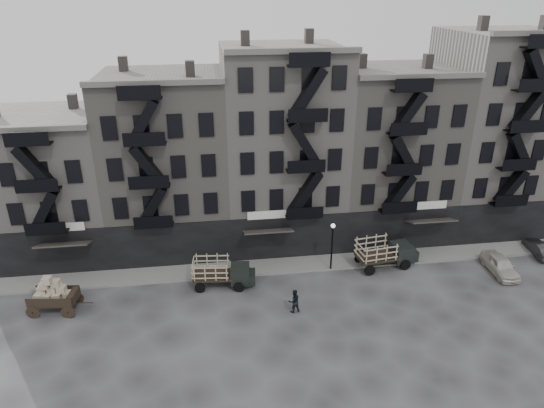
{
  "coord_description": "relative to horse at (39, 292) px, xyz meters",
  "views": [
    {
      "loc": [
        -6.53,
        -30.66,
        21.42
      ],
      "look_at": [
        -1.7,
        4.0,
        5.66
      ],
      "focal_mm": 32.0,
      "sensor_mm": 36.0,
      "label": 1
    }
  ],
  "objects": [
    {
      "name": "building_west",
      "position": [
        -0.44,
        8.26,
        5.3
      ],
      "size": [
        10.0,
        11.35,
        13.2
      ],
      "color": "gray",
      "rests_on": "ground"
    },
    {
      "name": "sidewalk",
      "position": [
        19.56,
        2.19,
        -0.63
      ],
      "size": [
        55.0,
        2.5,
        0.15
      ],
      "primitive_type": "cube",
      "color": "slate",
      "rests_on": "ground"
    },
    {
      "name": "stake_truck_east",
      "position": [
        27.15,
        1.03,
        0.76
      ],
      "size": [
        5.32,
        2.66,
        2.57
      ],
      "rotation": [
        0.0,
        0.0,
        0.13
      ],
      "color": "black",
      "rests_on": "ground"
    },
    {
      "name": "building_mideast",
      "position": [
        29.56,
        8.26,
        6.79
      ],
      "size": [
        10.0,
        11.35,
        16.2
      ],
      "color": "slate",
      "rests_on": "ground"
    },
    {
      "name": "stake_truck_west",
      "position": [
        13.62,
        0.01,
        0.65
      ],
      "size": [
        4.91,
        2.39,
        2.38
      ],
      "rotation": [
        0.0,
        0.0,
        -0.11
      ],
      "color": "black",
      "rests_on": "ground"
    },
    {
      "name": "building_center",
      "position": [
        19.56,
        8.26,
        7.79
      ],
      "size": [
        10.0,
        11.35,
        18.2
      ],
      "color": "gray",
      "rests_on": "ground"
    },
    {
      "name": "car_east",
      "position": [
        36.14,
        -1.24,
        0.0
      ],
      "size": [
        1.89,
        4.26,
        1.42
      ],
      "primitive_type": "imported",
      "rotation": [
        0.0,
        0.0,
        -0.05
      ],
      "color": "beige",
      "rests_on": "ground"
    },
    {
      "name": "horse",
      "position": [
        0.0,
        0.0,
        0.0
      ],
      "size": [
        1.83,
        1.28,
        1.42
      ],
      "primitive_type": "imported",
      "rotation": [
        0.0,
        0.0,
        1.23
      ],
      "color": "#B8B1A8",
      "rests_on": "ground"
    },
    {
      "name": "car_far",
      "position": [
        41.19,
        1.04,
        -0.1
      ],
      "size": [
        1.74,
        3.83,
        1.22
      ],
      "primitive_type": "imported",
      "rotation": [
        0.0,
        0.0,
        3.02
      ],
      "color": "black",
      "rests_on": "ground"
    },
    {
      "name": "pedestrian_mid",
      "position": [
        18.55,
        -4.06,
        0.2
      ],
      "size": [
        0.99,
        0.84,
        1.81
      ],
      "primitive_type": "imported",
      "rotation": [
        0.0,
        0.0,
        3.33
      ],
      "color": "black",
      "rests_on": "ground"
    },
    {
      "name": "lamp_post",
      "position": [
        22.56,
        1.04,
        2.08
      ],
      "size": [
        0.36,
        0.36,
        4.28
      ],
      "color": "black",
      "rests_on": "ground"
    },
    {
      "name": "building_east",
      "position": [
        39.56,
        8.26,
        8.29
      ],
      "size": [
        10.0,
        11.35,
        19.2
      ],
      "color": "gray",
      "rests_on": "ground"
    },
    {
      "name": "building_midwest",
      "position": [
        9.56,
        8.26,
        6.79
      ],
      "size": [
        10.0,
        11.35,
        16.2
      ],
      "color": "slate",
      "rests_on": "ground"
    },
    {
      "name": "wagon",
      "position": [
        1.47,
        -1.58,
        0.96
      ],
      "size": [
        3.66,
        2.29,
        2.92
      ],
      "rotation": [
        0.0,
        0.0,
        -0.13
      ],
      "color": "black",
      "rests_on": "ground"
    },
    {
      "name": "ground",
      "position": [
        19.56,
        -1.56,
        -0.71
      ],
      "size": [
        140.0,
        140.0,
        0.0
      ],
      "primitive_type": "plane",
      "color": "#38383A",
      "rests_on": "ground"
    }
  ]
}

